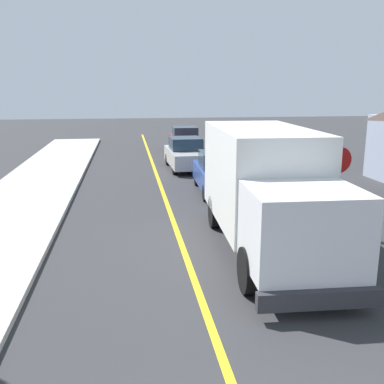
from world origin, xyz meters
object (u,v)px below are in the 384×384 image
parked_car_near (220,173)px  parked_car_far (185,140)px  stop_sign (338,174)px  box_truck (266,185)px  parked_car_mid (186,154)px

parked_car_near → parked_car_far: 11.87m
parked_car_near → stop_sign: size_ratio=1.69×
box_truck → parked_car_far: box_truck is taller
box_truck → parked_car_near: box_truck is taller
parked_car_near → stop_sign: stop_sign is taller
parked_car_near → stop_sign: 6.37m
parked_car_far → stop_sign: (2.09, -17.76, 1.06)m
box_truck → parked_car_mid: bearing=92.5°
box_truck → parked_car_far: (0.27, 18.50, -0.97)m
parked_car_near → stop_sign: bearing=-69.6°
parked_car_near → stop_sign: (2.19, -5.89, 1.06)m
parked_car_mid → stop_sign: stop_sign is taller
parked_car_mid → parked_car_far: size_ratio=1.01×
parked_car_mid → parked_car_far: bearing=82.8°
stop_sign → parked_car_near: bearing=110.4°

